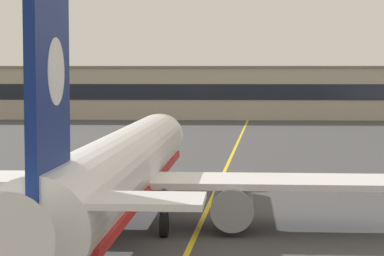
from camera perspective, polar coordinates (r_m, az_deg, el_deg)
The scene contains 3 objects.
taxiway_centreline at distance 60.20m, azimuth 1.90°, elevation -4.21°, with size 0.30×180.00×0.01m, color yellow.
airliner_foreground at distance 43.51m, azimuth -5.22°, elevation -2.99°, with size 32.12×41.48×11.65m.
terminal_building at distance 144.86m, azimuth 2.49°, elevation 2.62°, with size 150.58×12.40×9.63m.
Camera 1 is at (0.36, -29.55, 8.80)m, focal length 73.27 mm.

